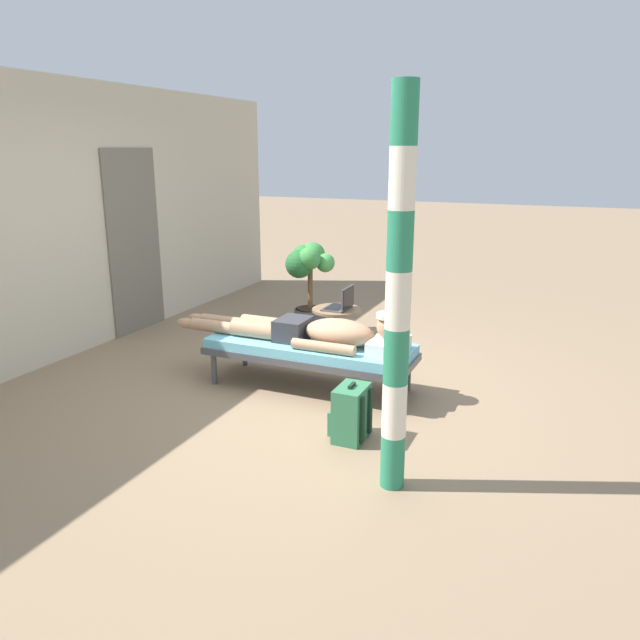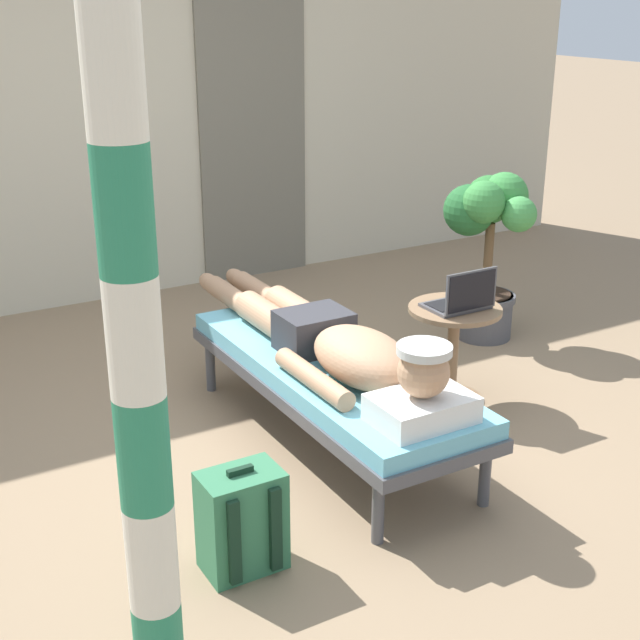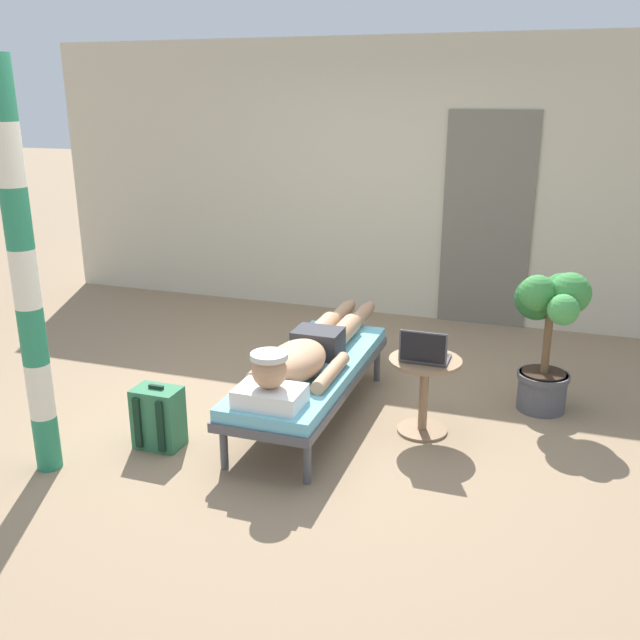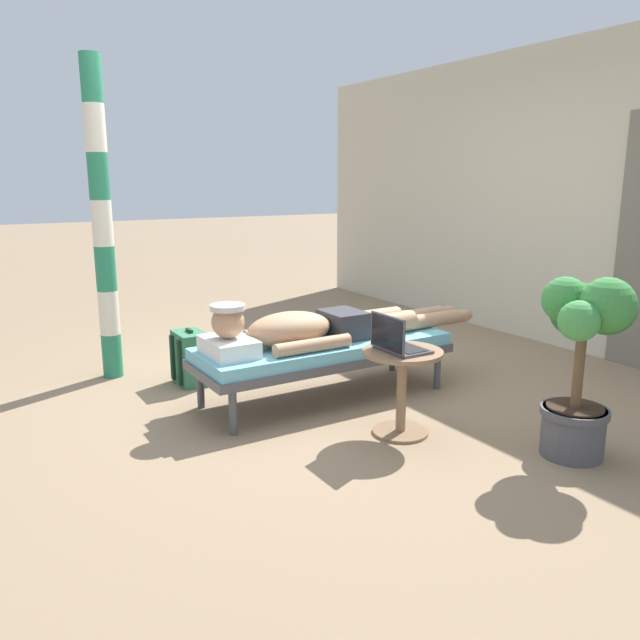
# 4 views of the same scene
# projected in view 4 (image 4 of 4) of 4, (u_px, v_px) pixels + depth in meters

# --- Properties ---
(ground_plane) EXTENTS (40.00, 40.00, 0.00)m
(ground_plane) POSITION_uv_depth(u_px,v_px,m) (321.00, 393.00, 4.52)
(ground_plane) COLOR #8C7256
(house_wall_back) EXTENTS (7.60, 0.20, 2.70)m
(house_wall_back) POSITION_uv_depth(u_px,v_px,m) (582.00, 198.00, 5.49)
(house_wall_back) COLOR beige
(house_wall_back) RESTS_ON ground
(lounge_chair) EXTENTS (0.64, 1.83, 0.42)m
(lounge_chair) POSITION_uv_depth(u_px,v_px,m) (324.00, 351.00, 4.35)
(lounge_chair) COLOR #4C4C51
(lounge_chair) RESTS_ON ground
(person_reclining) EXTENTS (0.53, 2.17, 0.33)m
(person_reclining) POSITION_uv_depth(u_px,v_px,m) (319.00, 327.00, 4.29)
(person_reclining) COLOR white
(person_reclining) RESTS_ON lounge_chair
(side_table) EXTENTS (0.48, 0.48, 0.52)m
(side_table) POSITION_uv_depth(u_px,v_px,m) (402.00, 377.00, 3.73)
(side_table) COLOR #8C6B4C
(side_table) RESTS_ON ground
(laptop) EXTENTS (0.31, 0.24, 0.23)m
(laptop) POSITION_uv_depth(u_px,v_px,m) (396.00, 342.00, 3.66)
(laptop) COLOR #4C4C51
(laptop) RESTS_ON side_table
(backpack) EXTENTS (0.30, 0.26, 0.42)m
(backpack) POSITION_uv_depth(u_px,v_px,m) (191.00, 358.00, 4.69)
(backpack) COLOR #33724C
(backpack) RESTS_ON ground
(potted_plant) EXTENTS (0.51, 0.51, 1.02)m
(potted_plant) POSITION_uv_depth(u_px,v_px,m) (585.00, 341.00, 3.37)
(potted_plant) COLOR #4C4C51
(potted_plant) RESTS_ON ground
(porch_post) EXTENTS (0.15, 0.15, 2.38)m
(porch_post) POSITION_uv_depth(u_px,v_px,m) (102.00, 223.00, 4.65)
(porch_post) COLOR #267F59
(porch_post) RESTS_ON ground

